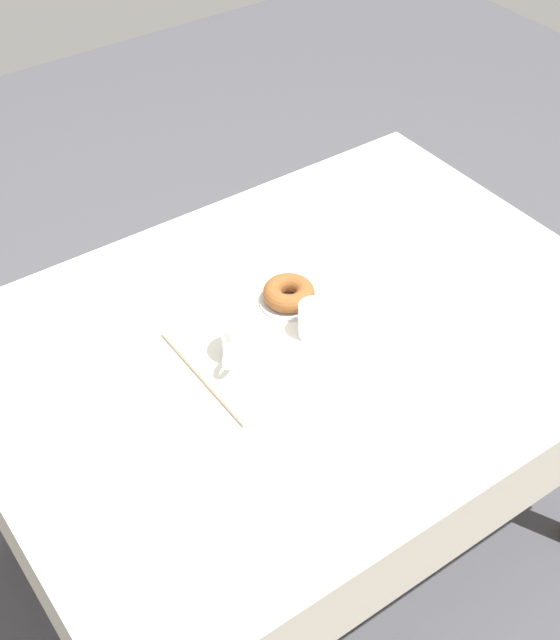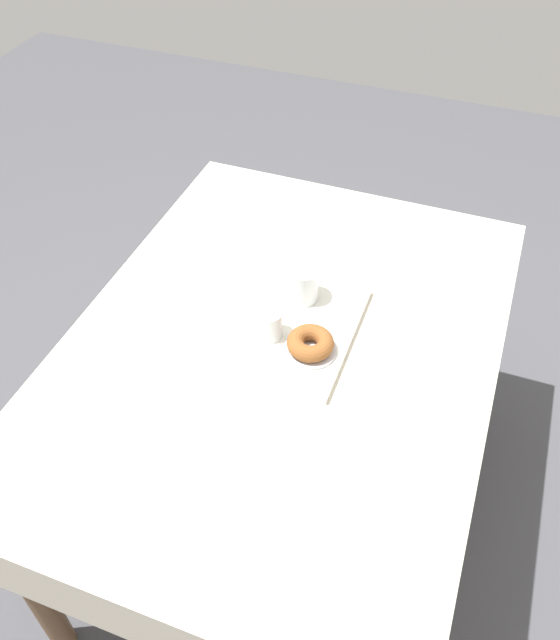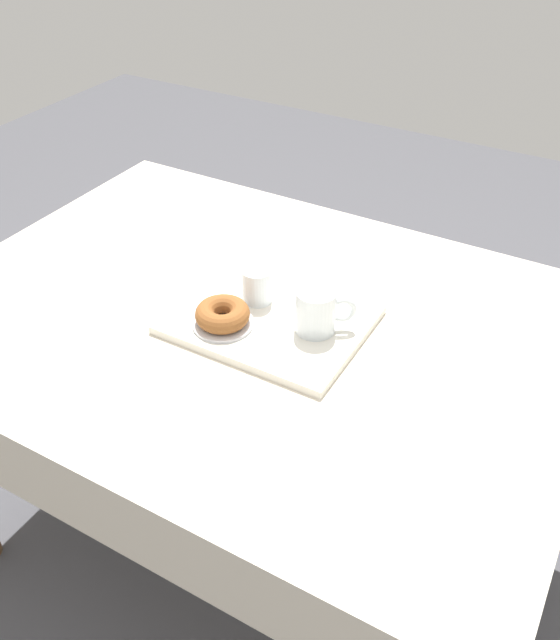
% 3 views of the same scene
% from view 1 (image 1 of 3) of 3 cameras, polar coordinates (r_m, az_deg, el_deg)
% --- Properties ---
extents(ground_plane, '(6.00, 6.00, 0.00)m').
position_cam_1_polar(ground_plane, '(2.42, 1.26, -14.09)').
color(ground_plane, '#47474C').
extents(dining_table, '(1.39, 1.02, 0.76)m').
position_cam_1_polar(dining_table, '(1.90, 1.57, -2.74)').
color(dining_table, beige).
rests_on(dining_table, ground).
extents(serving_tray, '(0.39, 0.31, 0.02)m').
position_cam_1_polar(serving_tray, '(1.81, 0.15, -1.13)').
color(serving_tray, silver).
rests_on(serving_tray, dining_table).
extents(tea_mug_left, '(0.12, 0.09, 0.09)m').
position_cam_1_polar(tea_mug_left, '(1.73, -2.54, -1.32)').
color(tea_mug_left, white).
rests_on(tea_mug_left, serving_tray).
extents(water_glass_near, '(0.07, 0.07, 0.08)m').
position_cam_1_polar(water_glass_near, '(1.78, 2.11, -0.17)').
color(water_glass_near, white).
rests_on(water_glass_near, serving_tray).
extents(donut_plate_left, '(0.13, 0.13, 0.01)m').
position_cam_1_polar(donut_plate_left, '(1.88, 0.57, 1.23)').
color(donut_plate_left, silver).
rests_on(donut_plate_left, serving_tray).
extents(sugar_donut_left, '(0.11, 0.11, 0.04)m').
position_cam_1_polar(sugar_donut_left, '(1.86, 0.58, 1.78)').
color(sugar_donut_left, brown).
rests_on(sugar_donut_left, donut_plate_left).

